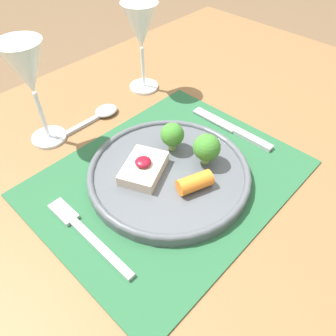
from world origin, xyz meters
The scene contains 9 objects.
ground_plane centered at (0.00, 0.00, 0.00)m, with size 8.00×8.00×0.00m, color brown.
dining_table centered at (0.00, 0.00, 0.66)m, with size 1.41×0.95×0.75m.
placemat centered at (0.00, 0.00, 0.75)m, with size 0.44×0.35×0.00m, color #235633.
dinner_plate centered at (0.00, 0.00, 0.77)m, with size 0.28×0.28×0.07m.
fork centered at (-0.17, 0.01, 0.76)m, with size 0.02×0.19×0.01m.
knife centered at (0.18, -0.01, 0.76)m, with size 0.02×0.19×0.01m.
spoon centered at (0.03, 0.23, 0.76)m, with size 0.17×0.04×0.01m.
wine_glass_near centered at (0.17, 0.25, 0.89)m, with size 0.08×0.08×0.19m.
wine_glass_far centered at (-0.08, 0.25, 0.90)m, with size 0.08×0.08×0.20m.
Camera 1 is at (-0.29, -0.27, 1.17)m, focal length 35.00 mm.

